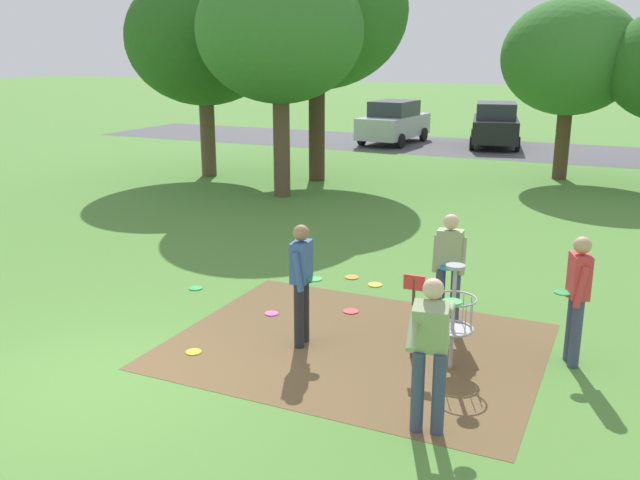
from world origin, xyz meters
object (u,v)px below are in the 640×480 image
at_px(tree_near_left, 280,32).
at_px(parked_car_leftmost, 394,122).
at_px(disc_golf_basket, 449,312).
at_px(tree_mid_center, 204,39).
at_px(frisbee_far_right, 375,285).
at_px(player_waiting_left, 577,293).
at_px(tree_near_right, 570,57).
at_px(frisbee_mid_grass, 351,311).
at_px(frisbee_scattered_a, 196,288).
at_px(player_foreground_watching, 431,346).
at_px(tree_mid_left, 317,11).
at_px(player_throwing, 302,278).
at_px(player_waiting_right, 449,264).
at_px(frisbee_scattered_b, 352,277).
at_px(parked_car_center_left, 495,125).
at_px(frisbee_near_basket, 272,314).
at_px(frisbee_by_tee, 194,352).

bearing_deg(tree_near_left, parked_car_leftmost, 94.17).
height_order(disc_golf_basket, tree_mid_center, tree_mid_center).
xyz_separation_m(disc_golf_basket, frisbee_far_right, (-1.95, 2.63, -0.74)).
bearing_deg(player_waiting_left, disc_golf_basket, -151.29).
bearing_deg(tree_near_right, parked_car_leftmost, 141.64).
bearing_deg(frisbee_mid_grass, frisbee_scattered_a, -177.72).
bearing_deg(player_foreground_watching, frisbee_scattered_a, 150.44).
distance_m(player_waiting_left, tree_near_left, 12.07).
relative_size(tree_near_right, tree_mid_left, 0.75).
relative_size(player_throwing, parked_car_leftmost, 0.40).
xyz_separation_m(player_waiting_right, frisbee_scattered_a, (-4.33, -0.14, -0.96)).
xyz_separation_m(frisbee_scattered_b, tree_near_left, (-4.51, 5.87, 4.40)).
xyz_separation_m(frisbee_far_right, tree_near_left, (-5.03, 6.08, 4.40)).
xyz_separation_m(player_waiting_right, parked_car_center_left, (-3.29, 20.26, -0.05)).
xyz_separation_m(frisbee_near_basket, tree_mid_left, (-4.22, 10.67, 5.05)).
distance_m(frisbee_far_right, tree_near_left, 9.04).
distance_m(player_foreground_watching, frisbee_scattered_a, 5.71).
xyz_separation_m(player_waiting_left, parked_car_leftmost, (-9.31, 19.99, -0.05)).
bearing_deg(tree_near_right, player_waiting_right, -90.41).
bearing_deg(player_throwing, frisbee_scattered_a, 154.06).
distance_m(frisbee_near_basket, tree_mid_left, 12.54).
distance_m(frisbee_mid_grass, tree_mid_center, 13.49).
xyz_separation_m(disc_golf_basket, player_waiting_right, (-0.35, 1.30, 0.21)).
bearing_deg(frisbee_scattered_b, tree_mid_left, 118.79).
relative_size(tree_mid_center, parked_car_center_left, 1.42).
xyz_separation_m(player_throwing, tree_near_right, (1.75, 14.89, 2.77)).
bearing_deg(disc_golf_basket, tree_mid_left, 122.22).
height_order(frisbee_far_right, tree_near_left, tree_near_left).
height_order(disc_golf_basket, player_waiting_left, player_waiting_left).
relative_size(player_foreground_watching, frisbee_by_tee, 8.09).
bearing_deg(frisbee_by_tee, frisbee_far_right, 70.98).
bearing_deg(parked_car_leftmost, parked_car_center_left, 10.52).
bearing_deg(frisbee_scattered_b, tree_near_left, 127.52).
bearing_deg(frisbee_by_tee, frisbee_near_basket, 80.66).
height_order(player_throwing, frisbee_mid_grass, player_throwing).
bearing_deg(frisbee_scattered_a, player_throwing, -25.94).
relative_size(frisbee_scattered_a, tree_mid_center, 0.04).
height_order(tree_near_left, parked_car_leftmost, tree_near_left).
relative_size(player_waiting_left, frisbee_scattered_b, 6.93).
bearing_deg(tree_near_right, player_foreground_watching, -88.37).
height_order(frisbee_mid_grass, frisbee_far_right, same).
distance_m(frisbee_mid_grass, tree_mid_left, 12.45).
relative_size(player_waiting_left, tree_mid_left, 0.23).
relative_size(frisbee_near_basket, frisbee_mid_grass, 0.88).
relative_size(frisbee_by_tee, parked_car_center_left, 0.05).
bearing_deg(tree_near_right, parked_car_center_left, 116.47).
height_order(tree_near_right, tree_mid_left, tree_mid_left).
bearing_deg(frisbee_scattered_a, frisbee_scattered_b, 37.21).
bearing_deg(parked_car_center_left, frisbee_mid_grass, -84.95).
height_order(player_waiting_right, tree_near_right, tree_near_right).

